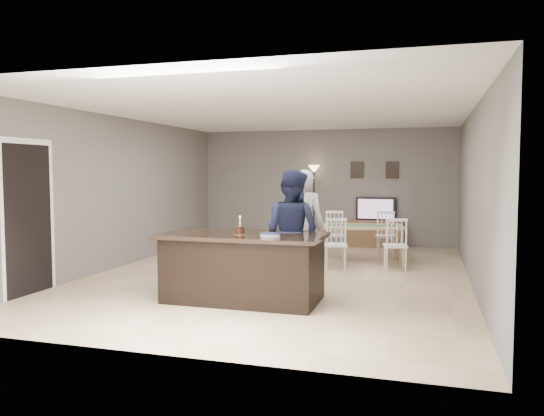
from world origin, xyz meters
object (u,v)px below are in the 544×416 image
(kitchen_island, at_px, (243,267))
(television, at_px, (376,209))
(dining_table, at_px, (363,232))
(birthday_cake, at_px, (240,230))
(plate_stack, at_px, (270,235))
(floor_lamp, at_px, (314,183))
(woman, at_px, (304,226))
(tv_console, at_px, (375,234))
(man, at_px, (292,232))

(kitchen_island, relative_size, television, 2.35)
(dining_table, bearing_deg, television, 78.62)
(birthday_cake, relative_size, plate_stack, 0.94)
(birthday_cake, xyz_separation_m, floor_lamp, (-0.22, 5.70, 0.49))
(woman, relative_size, birthday_cake, 7.15)
(kitchen_island, height_order, birthday_cake, birthday_cake)
(woman, height_order, plate_stack, woman)
(television, distance_m, woman, 4.34)
(tv_console, bearing_deg, floor_lamp, 179.20)
(television, height_order, man, man)
(woman, distance_m, birthday_cake, 1.55)
(birthday_cake, height_order, plate_stack, birthday_cake)
(kitchen_island, distance_m, man, 0.87)
(television, height_order, birthday_cake, birthday_cake)
(man, distance_m, plate_stack, 0.75)
(man, distance_m, floor_lamp, 5.13)
(birthday_cake, bearing_deg, dining_table, 71.40)
(woman, height_order, birthday_cake, woman)
(dining_table, bearing_deg, kitchen_island, -119.93)
(tv_console, xyz_separation_m, man, (-0.68, -5.02, 0.57))
(plate_stack, bearing_deg, tv_console, 82.41)
(woman, xyz_separation_m, birthday_cake, (-0.52, -1.46, 0.08))
(woman, bearing_deg, floor_lamp, -75.52)
(kitchen_island, height_order, floor_lamp, floor_lamp)
(television, distance_m, birthday_cake, 5.88)
(floor_lamp, bearing_deg, man, -81.50)
(plate_stack, bearing_deg, floor_lamp, 96.52)
(dining_table, xyz_separation_m, floor_lamp, (-1.41, 2.19, 0.86))
(kitchen_island, distance_m, dining_table, 3.60)
(kitchen_island, height_order, man, man)
(television, xyz_separation_m, man, (-0.68, -5.09, 0.01))
(man, xyz_separation_m, birthday_cake, (-0.53, -0.66, 0.08))
(kitchen_island, bearing_deg, plate_stack, -23.70)
(plate_stack, bearing_deg, birthday_cake, 169.97)
(tv_console, distance_m, television, 0.57)
(birthday_cake, relative_size, floor_lamp, 0.13)
(woman, bearing_deg, man, 95.04)
(woman, height_order, man, woman)
(floor_lamp, bearing_deg, woman, -80.02)
(kitchen_island, height_order, woman, woman)
(man, bearing_deg, tv_console, -78.66)
(tv_console, distance_m, man, 5.10)
(dining_table, bearing_deg, woman, -118.68)
(television, relative_size, woman, 0.52)
(television, bearing_deg, tv_console, 90.00)
(plate_stack, bearing_deg, kitchen_island, 156.30)
(plate_stack, relative_size, floor_lamp, 0.14)
(dining_table, height_order, floor_lamp, floor_lamp)
(kitchen_island, xyz_separation_m, birthday_cake, (-0.00, -0.11, 0.50))
(tv_console, relative_size, man, 0.69)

